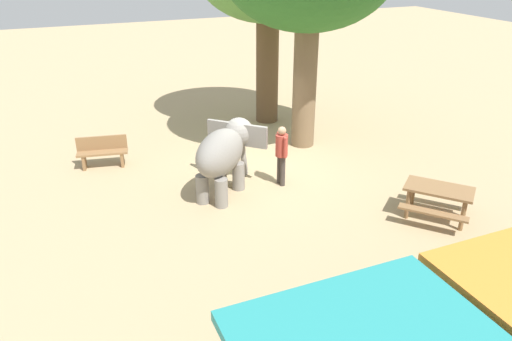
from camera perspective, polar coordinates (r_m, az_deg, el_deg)
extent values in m
plane|color=tan|center=(13.86, 0.44, -0.15)|extent=(60.00, 60.00, 0.00)
cylinder|color=gray|center=(12.96, -4.12, -0.27)|extent=(0.32, 0.32, 0.74)
cylinder|color=gray|center=(12.76, -2.04, -0.65)|extent=(0.32, 0.32, 0.74)
cylinder|color=gray|center=(12.16, -6.22, -2.16)|extent=(0.32, 0.32, 0.74)
cylinder|color=gray|center=(11.94, -4.03, -2.59)|extent=(0.32, 0.32, 0.74)
ellipsoid|color=gray|center=(12.11, -4.19, 2.06)|extent=(1.97, 1.97, 1.11)
sphere|color=gray|center=(13.01, -2.00, 4.43)|extent=(0.79, 0.79, 0.79)
cone|color=gray|center=(13.52, -1.45, 2.07)|extent=(0.25, 0.25, 1.24)
cube|color=gray|center=(13.13, -4.30, 4.56)|extent=(0.52, 0.52, 0.59)
cube|color=gray|center=(12.72, -0.07, 3.95)|extent=(0.52, 0.52, 0.59)
cylinder|color=#3F3833|center=(12.94, 3.10, -0.09)|extent=(0.14, 0.14, 0.82)
cylinder|color=#3F3833|center=(13.09, 2.75, 0.22)|extent=(0.14, 0.14, 0.82)
cylinder|color=#B23F33|center=(12.73, 2.99, 2.92)|extent=(0.32, 0.32, 0.58)
sphere|color=tan|center=(12.59, 3.03, 4.61)|extent=(0.22, 0.22, 0.22)
cylinder|color=#B23F33|center=(12.55, 3.41, 2.66)|extent=(0.09, 0.09, 0.55)
cylinder|color=#B23F33|center=(12.90, 2.59, 3.31)|extent=(0.09, 0.09, 0.55)
cylinder|color=brown|center=(15.22, 5.65, 9.92)|extent=(0.72, 0.72, 3.92)
cylinder|color=brown|center=(17.43, 1.31, 11.79)|extent=(0.78, 0.78, 3.82)
cube|color=olive|center=(14.65, -17.37, 2.01)|extent=(1.45, 0.66, 0.06)
cube|color=olive|center=(14.72, -17.44, 3.08)|extent=(1.39, 0.32, 0.40)
cube|color=olive|center=(14.69, -15.23, 1.33)|extent=(0.15, 0.37, 0.42)
cube|color=olive|center=(14.80, -19.27, 0.97)|extent=(0.15, 0.37, 0.42)
cube|color=olive|center=(12.02, 20.46, -2.01)|extent=(1.58, 1.66, 0.06)
cylinder|color=olive|center=(11.96, 17.15, -3.75)|extent=(0.10, 0.10, 0.72)
cylinder|color=olive|center=(12.52, 17.71, -2.48)|extent=(0.10, 0.10, 0.72)
cylinder|color=olive|center=(11.88, 22.82, -4.88)|extent=(0.10, 0.10, 0.72)
cylinder|color=olive|center=(12.45, 23.11, -3.54)|extent=(0.10, 0.10, 0.72)
cube|color=olive|center=(11.60, 19.81, -4.63)|extent=(1.16, 1.30, 0.05)
cube|color=olive|center=(12.71, 20.64, -2.12)|extent=(1.16, 1.30, 0.05)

